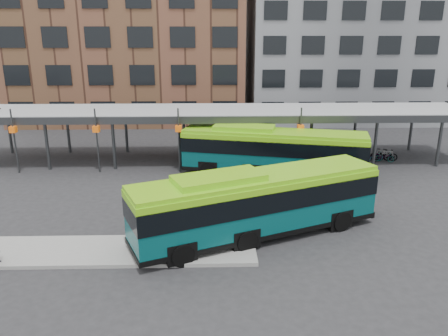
% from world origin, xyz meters
% --- Properties ---
extents(ground, '(120.00, 120.00, 0.00)m').
position_xyz_m(ground, '(0.00, 0.00, 0.00)').
color(ground, '#28282B').
rests_on(ground, ground).
extents(boarding_island, '(14.00, 3.00, 0.18)m').
position_xyz_m(boarding_island, '(-5.50, -3.00, 0.09)').
color(boarding_island, gray).
rests_on(boarding_island, ground).
extents(canopy, '(40.00, 6.53, 4.80)m').
position_xyz_m(canopy, '(-0.06, 12.87, 3.91)').
color(canopy, '#999B9E').
rests_on(canopy, ground).
extents(building_brick, '(26.00, 14.00, 22.00)m').
position_xyz_m(building_brick, '(-10.00, 32.00, 11.00)').
color(building_brick, brown).
rests_on(building_brick, ground).
extents(building_grey, '(24.00, 14.00, 20.00)m').
position_xyz_m(building_grey, '(16.00, 32.00, 10.00)').
color(building_grey, slate).
rests_on(building_grey, ground).
extents(bus_front, '(13.03, 7.65, 3.58)m').
position_xyz_m(bus_front, '(1.71, -1.39, 1.86)').
color(bus_front, '#074D4F').
rests_on(bus_front, ground).
extents(bus_rear, '(13.39, 5.86, 3.61)m').
position_xyz_m(bus_rear, '(3.83, 8.68, 1.88)').
color(bus_rear, '#074D4F').
rests_on(bus_rear, ground).
extents(bike_rack, '(4.51, 1.46, 1.00)m').
position_xyz_m(bike_rack, '(12.50, 12.10, 0.46)').
color(bike_rack, slate).
rests_on(bike_rack, ground).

